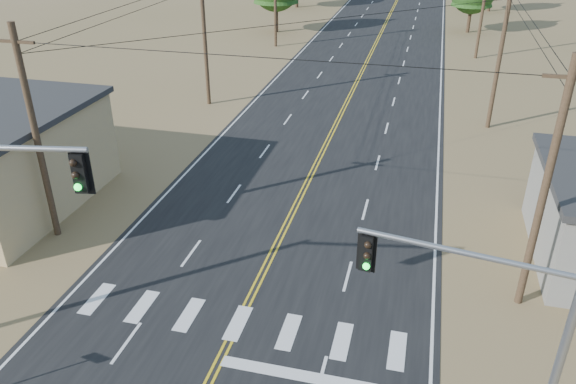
% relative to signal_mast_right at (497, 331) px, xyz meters
% --- Properties ---
extents(road, '(15.00, 200.00, 0.02)m').
position_rel_signal_mast_right_xyz_m(road, '(-8.37, 25.76, -4.66)').
color(road, black).
rests_on(road, ground).
extents(utility_pole_left_near, '(1.80, 0.30, 10.00)m').
position_rel_signal_mast_right_xyz_m(utility_pole_left_near, '(-18.87, 7.76, 0.45)').
color(utility_pole_left_near, '#4C3826').
rests_on(utility_pole_left_near, ground).
extents(utility_pole_left_mid, '(1.80, 0.30, 10.00)m').
position_rel_signal_mast_right_xyz_m(utility_pole_left_mid, '(-18.87, 27.76, 0.45)').
color(utility_pole_left_mid, '#4C3826').
rests_on(utility_pole_left_mid, ground).
extents(utility_pole_right_near, '(1.80, 0.30, 10.00)m').
position_rel_signal_mast_right_xyz_m(utility_pole_right_near, '(2.13, 7.76, 0.45)').
color(utility_pole_right_near, '#4C3826').
rests_on(utility_pole_right_near, ground).
extents(utility_pole_right_mid, '(1.80, 0.30, 10.00)m').
position_rel_signal_mast_right_xyz_m(utility_pole_right_mid, '(2.13, 27.76, 0.45)').
color(utility_pole_right_mid, '#4C3826').
rests_on(utility_pole_right_mid, ground).
extents(utility_pole_right_far, '(1.80, 0.30, 10.00)m').
position_rel_signal_mast_right_xyz_m(utility_pole_right_far, '(2.13, 47.76, 0.45)').
color(utility_pole_right_far, '#4C3826').
rests_on(utility_pole_right_far, ground).
extents(signal_mast_right, '(5.40, 1.10, 6.94)m').
position_rel_signal_mast_right_xyz_m(signal_mast_right, '(0.00, 0.00, 0.00)').
color(signal_mast_right, gray).
rests_on(signal_mast_right, ground).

